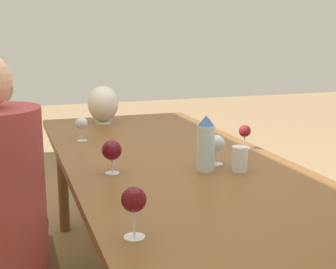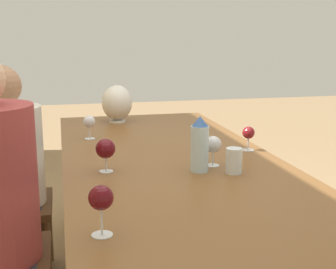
{
  "view_description": "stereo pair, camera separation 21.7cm",
  "coord_description": "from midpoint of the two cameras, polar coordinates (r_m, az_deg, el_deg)",
  "views": [
    {
      "loc": [
        -2.0,
        0.69,
        1.31
      ],
      "look_at": [
        0.01,
        0.0,
        0.86
      ],
      "focal_mm": 50.0,
      "sensor_mm": 36.0,
      "label": 1
    },
    {
      "loc": [
        -2.06,
        0.48,
        1.31
      ],
      "look_at": [
        0.01,
        0.0,
        0.86
      ],
      "focal_mm": 50.0,
      "sensor_mm": 36.0,
      "label": 2
    }
  ],
  "objects": [
    {
      "name": "wine_glass_1",
      "position": [
        2.32,
        12.45,
        0.08
      ],
      "size": [
        0.06,
        0.06,
        0.12
      ],
      "color": "silver",
      "rests_on": "dining_table"
    },
    {
      "name": "water_bottle",
      "position": [
        1.93,
        7.12,
        -1.29
      ],
      "size": [
        0.08,
        0.08,
        0.23
      ],
      "color": "silver",
      "rests_on": "dining_table"
    },
    {
      "name": "water_tumbler",
      "position": [
        1.94,
        11.24,
        -3.2
      ],
      "size": [
        0.07,
        0.07,
        0.1
      ],
      "color": "silver",
      "rests_on": "dining_table"
    },
    {
      "name": "dining_table",
      "position": [
        2.21,
        2.89,
        -4.43
      ],
      "size": [
        2.31,
        0.97,
        0.76
      ],
      "color": "brown",
      "rests_on": "ground_plane"
    },
    {
      "name": "wine_glass_0",
      "position": [
        1.31,
        -3.45,
        -7.94
      ],
      "size": [
        0.07,
        0.07,
        0.15
      ],
      "color": "silver",
      "rests_on": "dining_table"
    },
    {
      "name": "wine_glass_3",
      "position": [
        2.02,
        8.58,
        -1.31
      ],
      "size": [
        0.07,
        0.07,
        0.13
      ],
      "color": "silver",
      "rests_on": "dining_table"
    },
    {
      "name": "person_far",
      "position": [
        2.53,
        -16.42,
        -4.44
      ],
      "size": [
        0.38,
        0.38,
        1.17
      ],
      "color": "#2D2D38",
      "rests_on": "ground_plane"
    },
    {
      "name": "wine_glass_4",
      "position": [
        2.54,
        -7.18,
        1.46
      ],
      "size": [
        0.07,
        0.07,
        0.13
      ],
      "color": "silver",
      "rests_on": "dining_table"
    },
    {
      "name": "vase",
      "position": [
        3.01,
        -4.18,
        3.84
      ],
      "size": [
        0.19,
        0.19,
        0.24
      ],
      "color": "silver",
      "rests_on": "dining_table"
    },
    {
      "name": "wine_glass_2",
      "position": [
        1.92,
        -4.43,
        -1.82
      ],
      "size": [
        0.08,
        0.08,
        0.14
      ],
      "color": "silver",
      "rests_on": "dining_table"
    }
  ]
}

